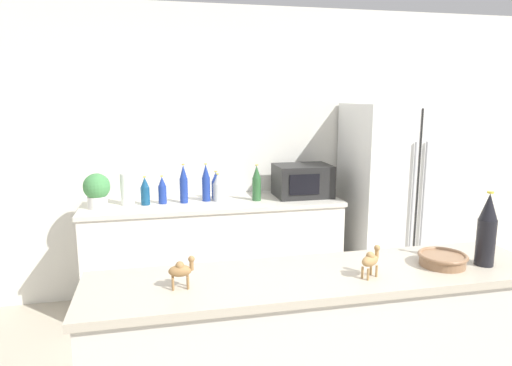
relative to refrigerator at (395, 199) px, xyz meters
The scene contains 17 objects.
wall_back 1.46m from the refrigerator, 163.49° to the left, with size 8.00×0.06×2.55m.
back_counter 1.70m from the refrigerator, behind, with size 2.15×0.63×0.91m.
refrigerator is the anchor object (origin of this frame).
potted_plant 2.58m from the refrigerator, behind, with size 0.21×0.21×0.28m.
paper_towel_roll 2.36m from the refrigerator, behind, with size 0.11×0.11×0.26m.
microwave 0.88m from the refrigerator, behind, with size 0.48×0.37×0.28m.
back_bottle_0 2.08m from the refrigerator, behind, with size 0.07×0.07×0.23m.
back_bottle_1 1.30m from the refrigerator, behind, with size 0.07×0.07×0.31m.
back_bottle_2 1.72m from the refrigerator, behind, with size 0.07×0.07×0.32m.
back_bottle_3 2.21m from the refrigerator, behind, with size 0.07×0.07×0.23m.
back_bottle_4 1.63m from the refrigerator, behind, with size 0.08×0.08×0.24m.
back_bottle_5 1.91m from the refrigerator, behind, with size 0.07×0.07×0.33m.
back_bottle_6 1.62m from the refrigerator, behind, with size 0.08×0.08×0.23m.
wine_bottle 2.07m from the refrigerator, 108.43° to the right, with size 0.08×0.08×0.35m.
fruit_bowl 2.09m from the refrigerator, 113.78° to the right, with size 0.22×0.22×0.06m.
camel_figurine 2.33m from the refrigerator, 122.09° to the right, with size 0.11×0.09×0.14m.
camel_figurine_second 2.79m from the refrigerator, 136.90° to the right, with size 0.11×0.05×0.14m.
Camera 1 is at (-0.78, -1.34, 1.77)m, focal length 32.00 mm.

